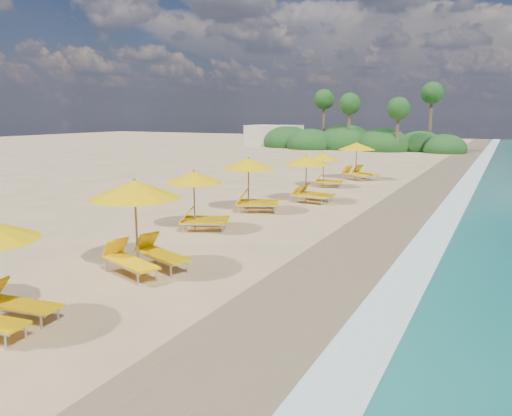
# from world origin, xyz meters

# --- Properties ---
(ground) EXTENTS (160.00, 160.00, 0.00)m
(ground) POSITION_xyz_m (0.00, 0.00, 0.00)
(ground) COLOR tan
(ground) RESTS_ON ground
(wet_sand) EXTENTS (4.00, 160.00, 0.01)m
(wet_sand) POSITION_xyz_m (4.00, 0.00, 0.01)
(wet_sand) COLOR olive
(wet_sand) RESTS_ON ground
(surf_foam) EXTENTS (4.00, 160.00, 0.01)m
(surf_foam) POSITION_xyz_m (6.70, 0.00, 0.03)
(surf_foam) COLOR white
(surf_foam) RESTS_ON ground
(station_3) EXTENTS (3.40, 3.32, 2.67)m
(station_3) POSITION_xyz_m (-1.41, -4.41, 1.50)
(station_3) COLOR olive
(station_3) RESTS_ON ground
(station_4) EXTENTS (3.07, 3.05, 2.33)m
(station_4) POSITION_xyz_m (-2.82, 0.63, 1.31)
(station_4) COLOR olive
(station_4) RESTS_ON ground
(station_5) EXTENTS (3.27, 3.24, 2.51)m
(station_5) POSITION_xyz_m (-2.68, 4.83, 1.41)
(station_5) COLOR olive
(station_5) RESTS_ON ground
(station_6) EXTENTS (2.67, 2.49, 2.40)m
(station_6) POSITION_xyz_m (-1.22, 8.25, 1.35)
(station_6) COLOR olive
(station_6) RESTS_ON ground
(station_7) EXTENTS (2.59, 2.50, 2.12)m
(station_7) POSITION_xyz_m (-2.21, 13.60, 1.19)
(station_7) COLOR olive
(station_7) RESTS_ON ground
(station_8) EXTENTS (3.46, 3.46, 2.57)m
(station_8) POSITION_xyz_m (-1.41, 17.87, 1.44)
(station_8) COLOR olive
(station_8) RESTS_ON ground
(treeline) EXTENTS (25.80, 8.80, 9.74)m
(treeline) POSITION_xyz_m (-9.94, 45.51, 1.00)
(treeline) COLOR #163D14
(treeline) RESTS_ON ground
(beach_building) EXTENTS (7.00, 5.00, 2.80)m
(beach_building) POSITION_xyz_m (-22.00, 48.00, 1.40)
(beach_building) COLOR beige
(beach_building) RESTS_ON ground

